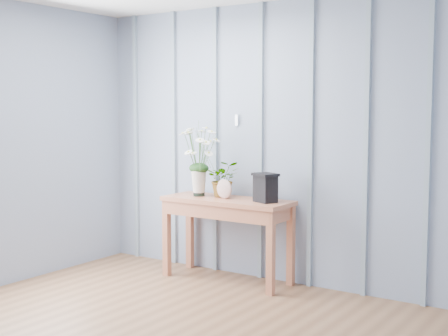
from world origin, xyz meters
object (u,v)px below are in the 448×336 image
Objects in this scene: felt_disc_vessel at (224,189)px; carved_box at (265,187)px; daisy_vase at (199,151)px; sideboard at (227,211)px.

felt_disc_vessel is 0.41m from carved_box.
daisy_vase is 0.44m from felt_disc_vessel.
felt_disc_vessel is (0.29, -0.02, -0.33)m from daisy_vase.
daisy_vase is at bearing -178.56° from sideboard.
sideboard is at bearing 67.72° from felt_disc_vessel.
sideboard is 0.62m from daisy_vase.
felt_disc_vessel is 0.70× the size of carved_box.
felt_disc_vessel is at bearing -176.77° from carved_box.
daisy_vase is at bearing -179.49° from carved_box.
sideboard is at bearing 1.44° from daisy_vase.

